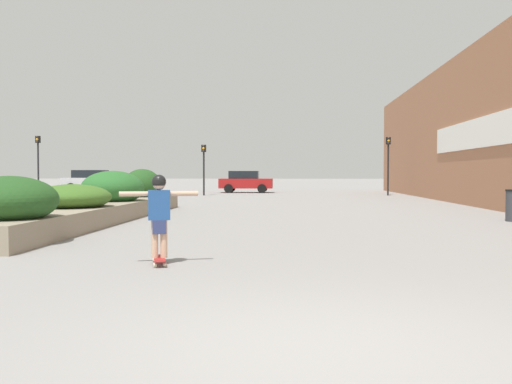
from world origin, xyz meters
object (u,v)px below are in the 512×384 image
(traffic_light_left, at_px, (204,161))
(traffic_light_far_left, at_px, (38,155))
(skateboard, at_px, (159,260))
(car_center_left, at_px, (92,181))
(car_leftmost, at_px, (246,181))
(traffic_light_right, at_px, (388,156))
(skateboarder, at_px, (159,208))

(traffic_light_left, height_order, traffic_light_far_left, traffic_light_far_left)
(skateboard, height_order, car_center_left, car_center_left)
(car_leftmost, bearing_deg, skateboard, 2.31)
(car_leftmost, bearing_deg, traffic_light_far_left, -69.57)
(traffic_light_right, bearing_deg, traffic_light_far_left, -179.74)
(car_center_left, xyz_separation_m, traffic_light_right, (19.90, -2.85, 1.62))
(skateboard, distance_m, skateboarder, 0.78)
(traffic_light_left, bearing_deg, car_leftmost, 67.73)
(traffic_light_right, height_order, traffic_light_far_left, traffic_light_far_left)
(traffic_light_right, bearing_deg, car_leftmost, 152.89)
(car_leftmost, bearing_deg, skateboarder, 2.31)
(car_leftmost, distance_m, car_center_left, 10.76)
(car_leftmost, bearing_deg, traffic_light_left, -22.27)
(skateboard, distance_m, car_center_left, 32.70)
(car_center_left, bearing_deg, car_leftmost, 100.29)
(car_leftmost, relative_size, traffic_light_left, 1.20)
(car_center_left, distance_m, traffic_light_left, 9.16)
(skateboard, xyz_separation_m, traffic_light_far_left, (-14.39, 27.50, 2.49))
(skateboarder, bearing_deg, traffic_light_left, 82.36)
(car_center_left, height_order, traffic_light_far_left, traffic_light_far_left)
(skateboarder, bearing_deg, traffic_light_right, 58.78)
(car_leftmost, relative_size, traffic_light_right, 1.04)
(traffic_light_left, bearing_deg, traffic_light_far_left, 177.40)
(car_center_left, relative_size, traffic_light_far_left, 1.02)
(skateboard, bearing_deg, traffic_light_left, 82.36)
(car_leftmost, xyz_separation_m, traffic_light_left, (-2.20, -5.36, 1.38))
(traffic_light_left, bearing_deg, traffic_light_right, 2.95)
(skateboard, relative_size, car_center_left, 0.20)
(car_leftmost, height_order, car_center_left, car_center_left)
(car_leftmost, xyz_separation_m, traffic_light_right, (9.32, -4.77, 1.66))
(traffic_light_left, xyz_separation_m, traffic_light_right, (11.51, 0.59, 0.28))
(traffic_light_left, distance_m, traffic_light_right, 11.53)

